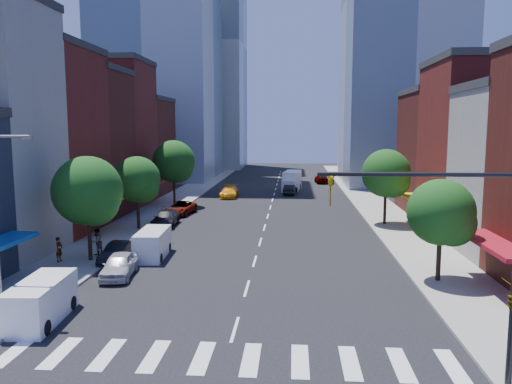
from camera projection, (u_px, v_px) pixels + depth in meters
ground at (235, 329)px, 23.32m from camera, size 220.00×220.00×0.00m
sidewalk_left at (174, 201)px, 63.79m from camera, size 5.00×120.00×0.15m
sidewalk_right at (372, 203)px, 61.95m from camera, size 5.00×120.00×0.15m
crosswalk at (226, 359)px, 20.35m from camera, size 19.00×3.00×0.01m
bldg_left_2 at (26, 143)px, 44.12m from camera, size 12.00×9.00×16.00m
bldg_left_3 at (69, 145)px, 52.59m from camera, size 12.00×8.00×15.00m
bldg_left_4 at (100, 135)px, 60.87m from camera, size 12.00×9.00×17.00m
bldg_left_5 at (126, 148)px, 70.52m from camera, size 12.00×10.00×13.00m
bldg_right_2 at (499, 149)px, 44.54m from camera, size 12.00×10.00×15.00m
bldg_right_3 at (461, 154)px, 54.56m from camera, size 12.00×10.00×13.00m
tower_far_w at (205, 46)px, 115.01m from camera, size 18.00×18.00×56.00m
traffic_signal at (499, 276)px, 17.60m from camera, size 7.24×2.24×8.00m
tree_left_near at (89, 193)px, 34.34m from camera, size 4.80×4.80×7.30m
tree_left_mid at (139, 181)px, 45.26m from camera, size 4.20×4.20×6.65m
tree_left_far at (175, 163)px, 59.02m from camera, size 5.00×5.00×7.75m
tree_right_near at (444, 215)px, 29.76m from camera, size 4.00×4.00×6.20m
tree_right_far at (388, 175)px, 47.47m from camera, size 4.60×4.60×7.20m
parked_car_front at (119, 265)px, 31.47m from camera, size 2.28×4.60×1.51m
parked_car_second at (119, 252)px, 34.97m from camera, size 1.80×4.32×1.39m
parked_car_third at (180, 208)px, 53.98m from camera, size 3.03×5.41×1.43m
parked_car_rear at (166, 218)px, 47.77m from camera, size 2.32×5.25×1.50m
cargo_van_near at (40, 302)px, 24.04m from camera, size 2.26×4.91×2.04m
cargo_van_far at (152, 244)px, 36.14m from camera, size 2.14×4.79×2.00m
taxi at (229, 192)px, 67.39m from camera, size 2.31×5.43×1.56m
traffic_car_oncoming at (290, 190)px, 70.30m from camera, size 1.85×4.30×1.38m
traffic_car_far at (321, 178)px, 84.52m from camera, size 2.31×4.94×1.64m
box_truck at (292, 182)px, 74.59m from camera, size 2.97×7.34×2.87m
pedestrian_near at (59, 249)px, 34.48m from camera, size 0.47×0.66×1.72m
pedestrian_far at (97, 242)px, 36.38m from camera, size 1.02×1.13×1.91m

